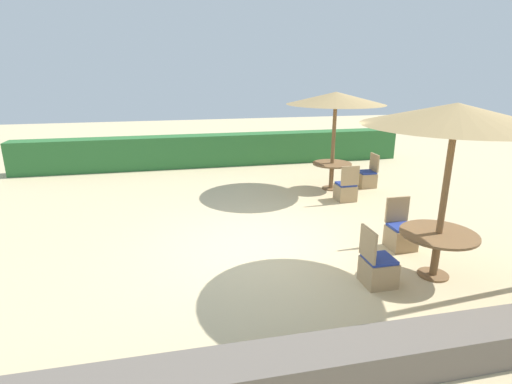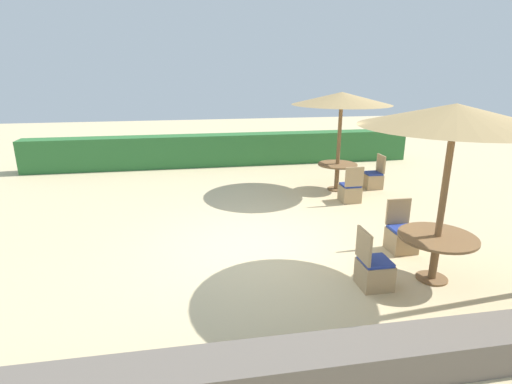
{
  "view_description": "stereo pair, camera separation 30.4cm",
  "coord_description": "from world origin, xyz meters",
  "px_view_note": "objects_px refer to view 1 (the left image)",
  "views": [
    {
      "loc": [
        -1.56,
        -6.6,
        3.17
      ],
      "look_at": [
        0.0,
        0.6,
        0.9
      ],
      "focal_mm": 28.0,
      "sensor_mm": 36.0,
      "label": 1
    },
    {
      "loc": [
        -1.27,
        -6.66,
        3.17
      ],
      "look_at": [
        0.0,
        0.6,
        0.9
      ],
      "focal_mm": 28.0,
      "sensor_mm": 36.0,
      "label": 2
    }
  ],
  "objects_px": {
    "patio_chair_back_right_east": "(367,178)",
    "patio_chair_front_right_west": "(377,269)",
    "patio_chair_back_right_south": "(346,190)",
    "parasol_front_right": "(456,115)",
    "round_table_front_right": "(438,241)",
    "patio_chair_front_right_north": "(401,235)",
    "parasol_back_right": "(336,99)",
    "round_table_back_right": "(332,169)"
  },
  "relations": [
    {
      "from": "patio_chair_back_right_east",
      "to": "parasol_front_right",
      "type": "height_order",
      "value": "parasol_front_right"
    },
    {
      "from": "parasol_back_right",
      "to": "patio_chair_front_right_west",
      "type": "xyz_separation_m",
      "value": [
        -1.31,
        -4.97,
        -2.18
      ]
    },
    {
      "from": "patio_chair_back_right_east",
      "to": "round_table_front_right",
      "type": "distance_m",
      "value": 5.09
    },
    {
      "from": "parasol_front_right",
      "to": "round_table_front_right",
      "type": "relative_size",
      "value": 2.32
    },
    {
      "from": "parasol_back_right",
      "to": "patio_chair_front_right_north",
      "type": "height_order",
      "value": "parasol_back_right"
    },
    {
      "from": "parasol_front_right",
      "to": "round_table_back_right",
      "type": "bearing_deg",
      "value": 86.73
    },
    {
      "from": "parasol_back_right",
      "to": "patio_chair_back_right_east",
      "type": "relative_size",
      "value": 2.81
    },
    {
      "from": "patio_chair_back_right_south",
      "to": "round_table_front_right",
      "type": "height_order",
      "value": "patio_chair_back_right_south"
    },
    {
      "from": "round_table_back_right",
      "to": "parasol_front_right",
      "type": "height_order",
      "value": "parasol_front_right"
    },
    {
      "from": "parasol_front_right",
      "to": "patio_chair_front_right_west",
      "type": "relative_size",
      "value": 2.93
    },
    {
      "from": "round_table_back_right",
      "to": "patio_chair_front_right_west",
      "type": "distance_m",
      "value": 5.15
    },
    {
      "from": "patio_chair_back_right_east",
      "to": "patio_chair_front_right_west",
      "type": "relative_size",
      "value": 1.0
    },
    {
      "from": "round_table_back_right",
      "to": "patio_chair_front_right_north",
      "type": "height_order",
      "value": "patio_chair_front_right_north"
    },
    {
      "from": "round_table_back_right",
      "to": "patio_chair_back_right_east",
      "type": "distance_m",
      "value": 1.1
    },
    {
      "from": "parasol_back_right",
      "to": "patio_chair_back_right_east",
      "type": "distance_m",
      "value": 2.42
    },
    {
      "from": "round_table_front_right",
      "to": "patio_chair_front_right_west",
      "type": "relative_size",
      "value": 1.26
    },
    {
      "from": "round_table_back_right",
      "to": "patio_chair_front_right_north",
      "type": "bearing_deg",
      "value": -93.54
    },
    {
      "from": "patio_chair_back_right_east",
      "to": "patio_chair_front_right_north",
      "type": "bearing_deg",
      "value": 161.39
    },
    {
      "from": "parasol_back_right",
      "to": "patio_chair_front_right_north",
      "type": "xyz_separation_m",
      "value": [
        -0.24,
        -3.86,
        -2.18
      ]
    },
    {
      "from": "round_table_front_right",
      "to": "patio_chair_front_right_north",
      "type": "distance_m",
      "value": 1.11
    },
    {
      "from": "patio_chair_back_right_east",
      "to": "round_table_back_right",
      "type": "bearing_deg",
      "value": 88.46
    },
    {
      "from": "round_table_back_right",
      "to": "round_table_front_right",
      "type": "height_order",
      "value": "round_table_front_right"
    },
    {
      "from": "patio_chair_back_right_south",
      "to": "patio_chair_back_right_east",
      "type": "xyz_separation_m",
      "value": [
        1.1,
        1.02,
        0.0
      ]
    },
    {
      "from": "parasol_front_right",
      "to": "round_table_front_right",
      "type": "distance_m",
      "value": 1.95
    },
    {
      "from": "round_table_back_right",
      "to": "patio_chair_back_right_south",
      "type": "distance_m",
      "value": 1.09
    },
    {
      "from": "parasol_front_right",
      "to": "round_table_front_right",
      "type": "bearing_deg",
      "value": 90.0
    },
    {
      "from": "patio_chair_back_right_south",
      "to": "parasol_front_right",
      "type": "height_order",
      "value": "parasol_front_right"
    },
    {
      "from": "patio_chair_back_right_south",
      "to": "parasol_front_right",
      "type": "relative_size",
      "value": 0.34
    },
    {
      "from": "round_table_back_right",
      "to": "patio_chair_back_right_east",
      "type": "height_order",
      "value": "patio_chair_back_right_east"
    },
    {
      "from": "patio_chair_back_right_east",
      "to": "parasol_front_right",
      "type": "relative_size",
      "value": 0.34
    },
    {
      "from": "patio_chair_back_right_south",
      "to": "round_table_back_right",
      "type": "bearing_deg",
      "value": 87.58
    },
    {
      "from": "patio_chair_front_right_west",
      "to": "patio_chair_back_right_east",
      "type": "bearing_deg",
      "value": 154.49
    },
    {
      "from": "parasol_back_right",
      "to": "patio_chair_back_right_south",
      "type": "xyz_separation_m",
      "value": [
        -0.04,
        -1.04,
        -2.18
      ]
    },
    {
      "from": "parasol_back_right",
      "to": "round_table_front_right",
      "type": "relative_size",
      "value": 2.23
    },
    {
      "from": "patio_chair_back_right_south",
      "to": "round_table_front_right",
      "type": "bearing_deg",
      "value": -93.5
    },
    {
      "from": "parasol_front_right",
      "to": "parasol_back_right",
      "type": "bearing_deg",
      "value": 86.73
    },
    {
      "from": "parasol_back_right",
      "to": "round_table_front_right",
      "type": "distance_m",
      "value": 5.26
    },
    {
      "from": "round_table_front_right",
      "to": "patio_chair_front_right_west",
      "type": "bearing_deg",
      "value": -177.39
    },
    {
      "from": "parasol_back_right",
      "to": "round_table_front_right",
      "type": "xyz_separation_m",
      "value": [
        -0.28,
        -4.92,
        -1.84
      ]
    },
    {
      "from": "round_table_front_right",
      "to": "patio_chair_front_right_north",
      "type": "height_order",
      "value": "patio_chair_front_right_north"
    },
    {
      "from": "patio_chair_back_right_south",
      "to": "patio_chair_front_right_west",
      "type": "xyz_separation_m",
      "value": [
        -1.26,
        -3.93,
        0.0
      ]
    },
    {
      "from": "round_table_back_right",
      "to": "parasol_front_right",
      "type": "distance_m",
      "value": 5.31
    }
  ]
}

